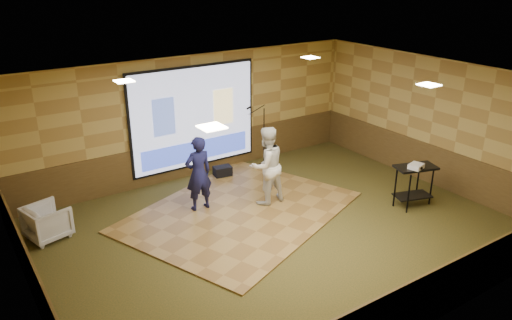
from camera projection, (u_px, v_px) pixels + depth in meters
ground at (277, 231)px, 9.97m from camera, size 9.00×9.00×0.00m
room_shell at (278, 131)px, 9.20m from camera, size 9.04×7.04×3.02m
wainscot_back at (195, 156)px, 12.48m from camera, size 9.00×0.04×0.95m
wainscot_front at (420, 303)px, 7.10m from camera, size 9.00×0.04×0.95m
wainscot_left at (36, 286)px, 7.48m from camera, size 0.04×7.00×0.95m
wainscot_right at (426, 162)px, 12.11m from camera, size 0.04×7.00×0.95m
projector_screen at (194, 118)px, 12.08m from camera, size 3.32×0.06×2.52m
downlight_nw at (124, 81)px, 9.13m from camera, size 0.32×0.32×0.02m
downlight_ne at (310, 57)px, 11.40m from camera, size 0.32×0.32×0.02m
downlight_sw at (212, 127)px, 6.58m from camera, size 0.32×0.32×0.02m
downlight_se at (429, 85)px, 8.85m from camera, size 0.32×0.32×0.02m
dance_floor at (240, 211)px, 10.70m from camera, size 5.62×4.99×0.03m
player_left at (198, 174)px, 10.51m from camera, size 0.60×0.40×1.64m
player_right at (266, 166)px, 10.77m from camera, size 0.87×0.69×1.74m
av_table at (414, 178)px, 10.79m from camera, size 0.88×0.46×0.93m
projector at (416, 166)px, 10.55m from camera, size 0.35×0.32×0.10m
mic_stand at (262, 148)px, 12.97m from camera, size 0.66×0.27×1.68m
banquet_chair at (47, 222)px, 9.60m from camera, size 0.91×0.89×0.68m
duffel_bag at (223, 172)px, 12.44m from camera, size 0.47×0.35×0.27m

